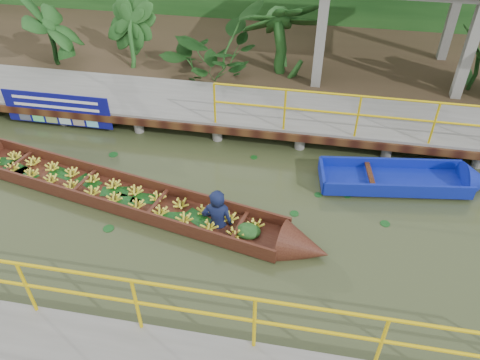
# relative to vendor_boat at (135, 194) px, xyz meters

# --- Properties ---
(ground) EXTENTS (80.00, 80.00, 0.00)m
(ground) POSITION_rel_vendor_boat_xyz_m (2.12, -0.09, -0.25)
(ground) COLOR #2F371B
(ground) RESTS_ON ground
(land_strip) EXTENTS (30.00, 8.00, 0.45)m
(land_strip) POSITION_rel_vendor_boat_xyz_m (2.12, 7.41, -0.02)
(land_strip) COLOR #2E2517
(land_strip) RESTS_ON ground
(far_dock) EXTENTS (16.00, 2.06, 1.66)m
(far_dock) POSITION_rel_vendor_boat_xyz_m (2.14, 3.33, 0.23)
(far_dock) COLOR slate
(far_dock) RESTS_ON ground
(vendor_boat) EXTENTS (8.76, 2.66, 2.06)m
(vendor_boat) POSITION_rel_vendor_boat_xyz_m (0.00, 0.00, 0.00)
(vendor_boat) COLOR #36140E
(vendor_boat) RESTS_ON ground
(moored_blue_boat) EXTENTS (3.68, 1.39, 0.85)m
(moored_blue_boat) POSITION_rel_vendor_boat_xyz_m (6.05, 1.67, -0.09)
(moored_blue_boat) COLOR #0D1C96
(moored_blue_boat) RESTS_ON ground
(blue_banner) EXTENTS (2.75, 0.04, 0.86)m
(blue_banner) POSITION_rel_vendor_boat_xyz_m (-2.84, 2.38, 0.31)
(blue_banner) COLOR navy
(blue_banner) RESTS_ON ground
(tropical_plants) EXTENTS (14.55, 1.55, 1.93)m
(tropical_plants) POSITION_rel_vendor_boat_xyz_m (2.11, 5.21, 1.17)
(tropical_plants) COLOR #123A12
(tropical_plants) RESTS_ON ground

